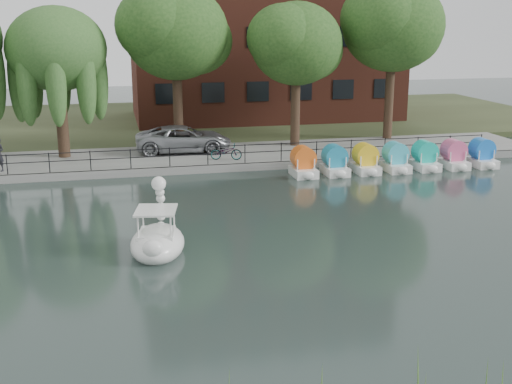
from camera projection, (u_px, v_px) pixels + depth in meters
name	position (u px, v px, depth m)	size (l,w,h in m)	color
ground_plane	(268.00, 261.00, 21.47)	(120.00, 120.00, 0.00)	#364846
promenade	(201.00, 158.00, 36.48)	(40.00, 6.00, 0.40)	gray
kerb	(209.00, 169.00, 33.71)	(40.00, 0.25, 0.40)	gray
land_strip	(175.00, 121.00, 49.67)	(60.00, 22.00, 0.36)	#47512D
railing	(208.00, 151.00, 33.65)	(32.00, 0.05, 1.00)	black
willow_mid	(56.00, 50.00, 34.24)	(5.32, 5.32, 8.15)	#473323
broadleaf_center	(176.00, 33.00, 36.36)	(6.00, 6.00, 9.25)	#473323
broadleaf_right	(296.00, 44.00, 37.56)	(5.40, 5.40, 8.32)	#473323
broadleaf_far	(393.00, 26.00, 39.63)	(6.30, 6.30, 9.71)	#473323
minivan	(184.00, 137.00, 36.82)	(6.27, 2.88, 1.75)	gray
bicycle	(226.00, 151.00, 34.85)	(1.72, 0.60, 1.00)	gray
swan_boat	(158.00, 237.00, 22.14)	(2.36, 3.22, 2.48)	white
pedal_boat_row	(395.00, 160.00, 34.00)	(11.35, 1.70, 1.40)	white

